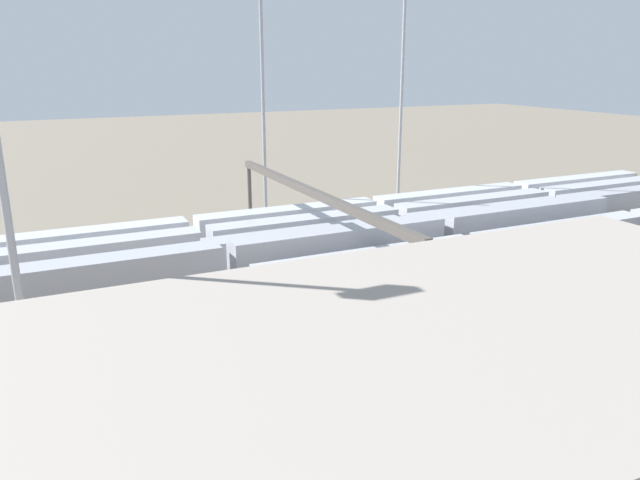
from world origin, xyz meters
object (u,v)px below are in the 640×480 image
object	(u,v)px
train_on_track_1	(289,223)
signal_gantry	(313,199)
train_on_track_2	(307,233)
train_on_track_7	(613,271)
light_mast_0	(402,72)
train_on_track_5	(560,240)
train_on_track_4	(226,268)
light_mast_2	(262,77)
train_on_track_3	(488,222)
maintenance_shed	(305,474)

from	to	relation	value
train_on_track_1	signal_gantry	distance (m)	13.98
train_on_track_2	train_on_track_7	bearing A→B (deg)	129.21
train_on_track_2	light_mast_0	bearing A→B (deg)	-147.63
train_on_track_7	train_on_track_5	bearing A→B (deg)	-110.22
light_mast_0	train_on_track_7	bearing A→B (deg)	89.47
train_on_track_4	train_on_track_7	distance (m)	36.41
signal_gantry	light_mast_0	bearing A→B (deg)	-138.61
light_mast_2	train_on_track_4	bearing A→B (deg)	61.28
light_mast_0	signal_gantry	world-z (taller)	light_mast_0
train_on_track_4	light_mast_0	size ratio (longest dim) A/B	3.03
train_on_track_3	train_on_track_5	bearing A→B (deg)	100.14
maintenance_shed	train_on_track_5	bearing A→B (deg)	-147.01
train_on_track_4	light_mast_2	bearing A→B (deg)	-118.72
train_on_track_4	train_on_track_1	distance (m)	19.62
train_on_track_7	train_on_track_5	world-z (taller)	train_on_track_7
light_mast_0	train_on_track_1	bearing A→B (deg)	21.32
train_on_track_4	light_mast_0	xyz separation A→B (m)	(-33.52, -23.15, 17.06)
light_mast_2	train_on_track_2	bearing A→B (deg)	90.84
train_on_track_4	light_mast_0	world-z (taller)	light_mast_0
train_on_track_4	train_on_track_3	distance (m)	35.42
train_on_track_7	train_on_track_1	distance (m)	36.35
train_on_track_4	maintenance_shed	distance (m)	34.12
train_on_track_5	train_on_track_2	world-z (taller)	same
light_mast_0	train_on_track_4	bearing A→B (deg)	34.63
train_on_track_1	train_on_track_5	xyz separation A→B (m)	(-24.21, 20.00, -0.01)
light_mast_2	train_on_track_7	bearing A→B (deg)	118.46
train_on_track_5	signal_gantry	distance (m)	28.38
train_on_track_2	light_mast_0	distance (m)	30.25
train_on_track_3	light_mast_2	size ratio (longest dim) A/B	2.34
train_on_track_3	train_on_track_2	bearing A→B (deg)	-12.64
train_on_track_7	maintenance_shed	size ratio (longest dim) A/B	1.21
signal_gantry	maintenance_shed	distance (m)	39.68
train_on_track_2	signal_gantry	xyz separation A→B (m)	(2.69, 7.50, 5.71)
train_on_track_7	signal_gantry	xyz separation A→B (m)	(23.08, -17.50, 5.63)
train_on_track_7	train_on_track_2	world-z (taller)	train_on_track_7
train_on_track_7	light_mast_2	xyz separation A→B (m)	(20.58, -37.97, 17.01)
train_on_track_3	train_on_track_1	bearing A→B (deg)	-24.03
train_on_track_3	signal_gantry	bearing A→B (deg)	5.72
light_mast_2	signal_gantry	bearing A→B (deg)	83.05
train_on_track_5	light_mast_0	size ratio (longest dim) A/B	2.26
train_on_track_4	signal_gantry	world-z (taller)	signal_gantry
train_on_track_3	train_on_track_4	bearing A→B (deg)	8.12
signal_gantry	train_on_track_1	bearing A→B (deg)	-101.53
train_on_track_3	train_on_track_5	world-z (taller)	same
light_mast_0	maintenance_shed	bearing A→B (deg)	54.48
train_on_track_4	signal_gantry	bearing A→B (deg)	-166.08
train_on_track_7	light_mast_2	world-z (taller)	light_mast_2
train_on_track_4	signal_gantry	distance (m)	11.58
train_on_track_1	light_mast_2	world-z (taller)	light_mast_2
train_on_track_5	train_on_track_2	xyz separation A→B (m)	(24.08, -15.00, 0.01)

